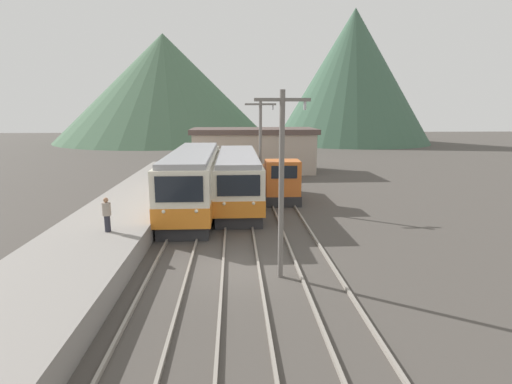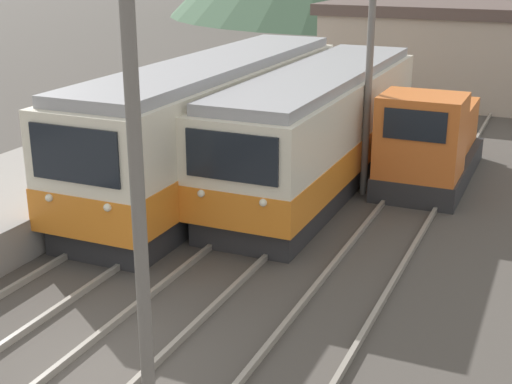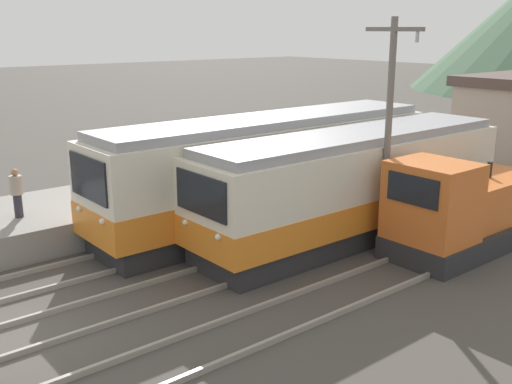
{
  "view_description": "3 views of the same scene",
  "coord_description": "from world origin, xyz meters",
  "px_view_note": "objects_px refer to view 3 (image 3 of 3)",
  "views": [
    {
      "loc": [
        -0.02,
        -15.08,
        6.29
      ],
      "look_at": [
        1.21,
        7.25,
        1.68
      ],
      "focal_mm": 28.0,
      "sensor_mm": 36.0,
      "label": 1
    },
    {
      "loc": [
        6.77,
        -8.39,
        6.79
      ],
      "look_at": [
        0.32,
        6.27,
        1.32
      ],
      "focal_mm": 50.0,
      "sensor_mm": 36.0,
      "label": 2
    },
    {
      "loc": [
        12.78,
        -3.25,
        6.65
      ],
      "look_at": [
        -1.13,
        8.14,
        1.74
      ],
      "focal_mm": 42.0,
      "sensor_mm": 36.0,
      "label": 3
    }
  ],
  "objects_px": {
    "person_on_platform": "(17,191)",
    "catenary_mast_mid": "(389,128)",
    "commuter_train_left": "(270,174)",
    "commuter_train_center": "(355,188)",
    "shunting_locomotive": "(463,212)"
  },
  "relations": [
    {
      "from": "commuter_train_center",
      "to": "person_on_platform",
      "type": "distance_m",
      "value": 10.69
    },
    {
      "from": "commuter_train_left",
      "to": "person_on_platform",
      "type": "bearing_deg",
      "value": -111.76
    },
    {
      "from": "person_on_platform",
      "to": "commuter_train_left",
      "type": "bearing_deg",
      "value": 68.24
    },
    {
      "from": "commuter_train_left",
      "to": "commuter_train_center",
      "type": "distance_m",
      "value": 3.07
    },
    {
      "from": "commuter_train_center",
      "to": "catenary_mast_mid",
      "type": "distance_m",
      "value": 2.68
    },
    {
      "from": "commuter_train_center",
      "to": "shunting_locomotive",
      "type": "distance_m",
      "value": 3.44
    },
    {
      "from": "commuter_train_center",
      "to": "catenary_mast_mid",
      "type": "relative_size",
      "value": 1.75
    },
    {
      "from": "person_on_platform",
      "to": "catenary_mast_mid",
      "type": "bearing_deg",
      "value": 49.28
    },
    {
      "from": "commuter_train_center",
      "to": "shunting_locomotive",
      "type": "xyz_separation_m",
      "value": [
        3.0,
        1.62,
        -0.42
      ]
    },
    {
      "from": "commuter_train_center",
      "to": "person_on_platform",
      "type": "xyz_separation_m",
      "value": [
        -5.87,
        -8.93,
        0.19
      ]
    },
    {
      "from": "shunting_locomotive",
      "to": "person_on_platform",
      "type": "xyz_separation_m",
      "value": [
        -8.87,
        -10.55,
        0.61
      ]
    },
    {
      "from": "shunting_locomotive",
      "to": "commuter_train_left",
      "type": "bearing_deg",
      "value": -153.73
    },
    {
      "from": "commuter_train_left",
      "to": "catenary_mast_mid",
      "type": "height_order",
      "value": "catenary_mast_mid"
    },
    {
      "from": "commuter_train_left",
      "to": "person_on_platform",
      "type": "distance_m",
      "value": 8.28
    },
    {
      "from": "commuter_train_center",
      "to": "person_on_platform",
      "type": "height_order",
      "value": "commuter_train_center"
    }
  ]
}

